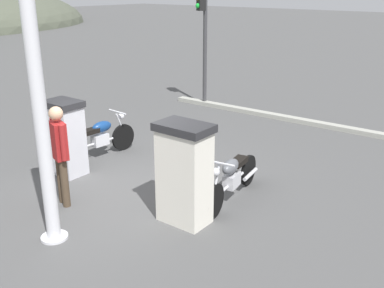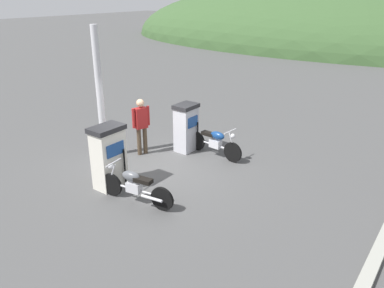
{
  "view_description": "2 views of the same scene",
  "coord_description": "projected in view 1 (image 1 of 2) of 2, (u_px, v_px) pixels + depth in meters",
  "views": [
    {
      "loc": [
        -5.12,
        -5.65,
        3.58
      ],
      "look_at": [
        1.2,
        -0.48,
        0.67
      ],
      "focal_mm": 42.06,
      "sensor_mm": 36.0,
      "label": 1
    },
    {
      "loc": [
        6.84,
        -7.06,
        4.71
      ],
      "look_at": [
        0.85,
        0.43,
        0.83
      ],
      "focal_mm": 35.96,
      "sensor_mm": 36.0,
      "label": 2
    }
  ],
  "objects": [
    {
      "name": "ground_plane",
      "position": [
        131.0,
        189.0,
        8.3
      ],
      "size": [
        120.0,
        120.0,
        0.0
      ],
      "primitive_type": "plane",
      "color": "#4C4C4C"
    },
    {
      "name": "attendant_person",
      "position": [
        60.0,
        149.0,
        7.43
      ],
      "size": [
        0.3,
        0.57,
        1.73
      ],
      "color": "#473828",
      "rests_on": "ground"
    },
    {
      "name": "fuel_pump_far",
      "position": [
        66.0,
        137.0,
        8.77
      ],
      "size": [
        0.6,
        0.74,
        1.49
      ],
      "color": "silver",
      "rests_on": "ground"
    },
    {
      "name": "motorcycle_far_pump",
      "position": [
        99.0,
        137.0,
        9.69
      ],
      "size": [
        1.98,
        0.56,
        0.94
      ],
      "color": "black",
      "rests_on": "ground"
    },
    {
      "name": "canopy_support_pole",
      "position": [
        41.0,
        120.0,
        6.09
      ],
      "size": [
        0.4,
        0.4,
        3.83
      ],
      "color": "silver",
      "rests_on": "ground"
    },
    {
      "name": "roadside_traffic_light",
      "position": [
        203.0,
        25.0,
        13.29
      ],
      "size": [
        0.4,
        0.3,
        3.57
      ],
      "color": "#38383A",
      "rests_on": "ground"
    },
    {
      "name": "fuel_pump_near",
      "position": [
        184.0,
        173.0,
        6.94
      ],
      "size": [
        0.61,
        0.87,
        1.63
      ],
      "color": "silver",
      "rests_on": "ground"
    },
    {
      "name": "motorcycle_near_pump",
      "position": [
        232.0,
        177.0,
        7.74
      ],
      "size": [
        2.0,
        0.61,
        0.93
      ],
      "color": "black",
      "rests_on": "ground"
    },
    {
      "name": "road_edge_kerb",
      "position": [
        284.0,
        118.0,
        12.55
      ],
      "size": [
        0.56,
        7.39,
        0.12
      ],
      "color": "#9E9E93",
      "rests_on": "ground"
    }
  ]
}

